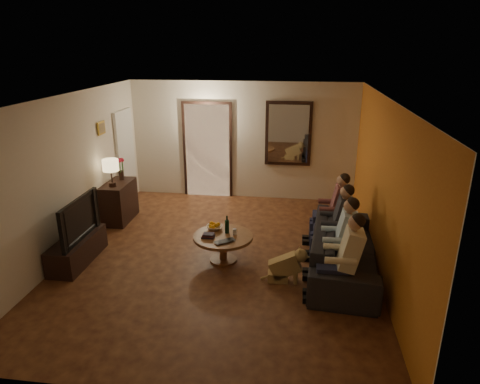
# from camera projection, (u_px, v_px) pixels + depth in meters

# --- Properties ---
(floor) EXTENTS (5.00, 6.00, 0.01)m
(floor) POSITION_uv_depth(u_px,v_px,m) (220.00, 257.00, 7.11)
(floor) COLOR #3C1810
(floor) RESTS_ON ground
(ceiling) EXTENTS (5.00, 6.00, 0.01)m
(ceiling) POSITION_uv_depth(u_px,v_px,m) (217.00, 98.00, 6.25)
(ceiling) COLOR white
(ceiling) RESTS_ON back_wall
(back_wall) EXTENTS (5.00, 0.02, 2.60)m
(back_wall) POSITION_uv_depth(u_px,v_px,m) (243.00, 141.00, 9.49)
(back_wall) COLOR beige
(back_wall) RESTS_ON floor
(front_wall) EXTENTS (5.00, 0.02, 2.60)m
(front_wall) POSITION_uv_depth(u_px,v_px,m) (159.00, 283.00, 3.87)
(front_wall) COLOR beige
(front_wall) RESTS_ON floor
(left_wall) EXTENTS (0.02, 6.00, 2.60)m
(left_wall) POSITION_uv_depth(u_px,v_px,m) (68.00, 176.00, 7.00)
(left_wall) COLOR beige
(left_wall) RESTS_ON floor
(right_wall) EXTENTS (0.02, 6.00, 2.60)m
(right_wall) POSITION_uv_depth(u_px,v_px,m) (383.00, 189.00, 6.36)
(right_wall) COLOR beige
(right_wall) RESTS_ON floor
(orange_accent) EXTENTS (0.01, 6.00, 2.60)m
(orange_accent) POSITION_uv_depth(u_px,v_px,m) (383.00, 189.00, 6.37)
(orange_accent) COLOR orange
(orange_accent) RESTS_ON right_wall
(kitchen_doorway) EXTENTS (1.00, 0.06, 2.10)m
(kitchen_doorway) POSITION_uv_depth(u_px,v_px,m) (208.00, 151.00, 9.65)
(kitchen_doorway) COLOR #FFE0A5
(kitchen_doorway) RESTS_ON floor
(door_trim) EXTENTS (1.12, 0.04, 2.22)m
(door_trim) POSITION_uv_depth(u_px,v_px,m) (208.00, 151.00, 9.64)
(door_trim) COLOR black
(door_trim) RESTS_ON floor
(fridge_glimpse) EXTENTS (0.45, 0.03, 1.70)m
(fridge_glimpse) POSITION_uv_depth(u_px,v_px,m) (219.00, 158.00, 9.67)
(fridge_glimpse) COLOR silver
(fridge_glimpse) RESTS_ON floor
(mirror_frame) EXTENTS (1.00, 0.05, 1.40)m
(mirror_frame) POSITION_uv_depth(u_px,v_px,m) (288.00, 134.00, 9.26)
(mirror_frame) COLOR black
(mirror_frame) RESTS_ON back_wall
(mirror_glass) EXTENTS (0.86, 0.02, 1.26)m
(mirror_glass) POSITION_uv_depth(u_px,v_px,m) (288.00, 134.00, 9.23)
(mirror_glass) COLOR white
(mirror_glass) RESTS_ON back_wall
(white_door) EXTENTS (0.06, 0.85, 2.04)m
(white_door) POSITION_uv_depth(u_px,v_px,m) (126.00, 157.00, 9.23)
(white_door) COLOR white
(white_door) RESTS_ON floor
(framed_art) EXTENTS (0.03, 0.28, 0.24)m
(framed_art) POSITION_uv_depth(u_px,v_px,m) (101.00, 128.00, 8.03)
(framed_art) COLOR #B28C33
(framed_art) RESTS_ON left_wall
(art_canvas) EXTENTS (0.01, 0.22, 0.18)m
(art_canvas) POSITION_uv_depth(u_px,v_px,m) (102.00, 128.00, 8.02)
(art_canvas) COLOR brown
(art_canvas) RESTS_ON left_wall
(dresser) EXTENTS (0.45, 0.88, 0.78)m
(dresser) POSITION_uv_depth(u_px,v_px,m) (119.00, 202.00, 8.46)
(dresser) COLOR black
(dresser) RESTS_ON floor
(table_lamp) EXTENTS (0.30, 0.30, 0.54)m
(table_lamp) POSITION_uv_depth(u_px,v_px,m) (111.00, 173.00, 8.04)
(table_lamp) COLOR beige
(table_lamp) RESTS_ON dresser
(flower_vase) EXTENTS (0.14, 0.14, 0.44)m
(flower_vase) POSITION_uv_depth(u_px,v_px,m) (121.00, 169.00, 8.46)
(flower_vase) COLOR #B5132B
(flower_vase) RESTS_ON dresser
(tv_stand) EXTENTS (0.45, 1.24, 0.41)m
(tv_stand) POSITION_uv_depth(u_px,v_px,m) (77.00, 250.00, 6.90)
(tv_stand) COLOR black
(tv_stand) RESTS_ON floor
(tv) EXTENTS (1.17, 0.15, 0.67)m
(tv) POSITION_uv_depth(u_px,v_px,m) (73.00, 219.00, 6.72)
(tv) COLOR black
(tv) RESTS_ON tv_stand
(sofa) EXTENTS (2.53, 1.19, 0.72)m
(sofa) POSITION_uv_depth(u_px,v_px,m) (344.00, 249.00, 6.60)
(sofa) COLOR black
(sofa) RESTS_ON floor
(person_a) EXTENTS (0.60, 0.40, 1.20)m
(person_a) POSITION_uv_depth(u_px,v_px,m) (345.00, 262.00, 5.69)
(person_a) COLOR tan
(person_a) RESTS_ON sofa
(person_b) EXTENTS (0.60, 0.40, 1.20)m
(person_b) POSITION_uv_depth(u_px,v_px,m) (341.00, 243.00, 6.25)
(person_b) COLOR tan
(person_b) RESTS_ON sofa
(person_c) EXTENTS (0.60, 0.40, 1.20)m
(person_c) POSITION_uv_depth(u_px,v_px,m) (337.00, 226.00, 6.81)
(person_c) COLOR tan
(person_c) RESTS_ON sofa
(person_d) EXTENTS (0.60, 0.40, 1.20)m
(person_d) POSITION_uv_depth(u_px,v_px,m) (335.00, 212.00, 7.37)
(person_d) COLOR tan
(person_d) RESTS_ON sofa
(dog) EXTENTS (0.57, 0.26, 0.56)m
(dog) POSITION_uv_depth(u_px,v_px,m) (285.00, 265.00, 6.28)
(dog) COLOR tan
(dog) RESTS_ON floor
(coffee_table) EXTENTS (1.13, 1.13, 0.45)m
(coffee_table) POSITION_uv_depth(u_px,v_px,m) (223.00, 248.00, 6.91)
(coffee_table) COLOR brown
(coffee_table) RESTS_ON floor
(bowl) EXTENTS (0.26, 0.26, 0.06)m
(bowl) POSITION_uv_depth(u_px,v_px,m) (215.00, 227.00, 7.06)
(bowl) COLOR white
(bowl) RESTS_ON coffee_table
(oranges) EXTENTS (0.20, 0.20, 0.08)m
(oranges) POSITION_uv_depth(u_px,v_px,m) (214.00, 224.00, 7.03)
(oranges) COLOR orange
(oranges) RESTS_ON bowl
(wine_bottle) EXTENTS (0.07, 0.07, 0.31)m
(wine_bottle) POSITION_uv_depth(u_px,v_px,m) (227.00, 224.00, 6.87)
(wine_bottle) COLOR black
(wine_bottle) RESTS_ON coffee_table
(wine_glass) EXTENTS (0.06, 0.06, 0.10)m
(wine_glass) POSITION_uv_depth(u_px,v_px,m) (235.00, 232.00, 6.85)
(wine_glass) COLOR silver
(wine_glass) RESTS_ON coffee_table
(book_stack) EXTENTS (0.20, 0.15, 0.07)m
(book_stack) POSITION_uv_depth(u_px,v_px,m) (208.00, 235.00, 6.76)
(book_stack) COLOR black
(book_stack) RESTS_ON coffee_table
(laptop) EXTENTS (0.39, 0.37, 0.03)m
(laptop) POSITION_uv_depth(u_px,v_px,m) (226.00, 243.00, 6.56)
(laptop) COLOR black
(laptop) RESTS_ON coffee_table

